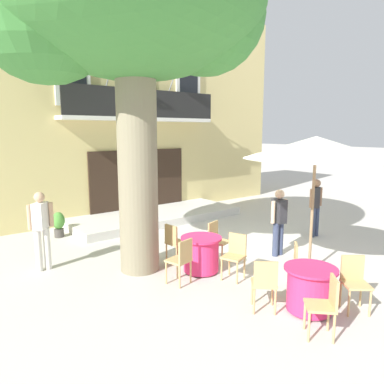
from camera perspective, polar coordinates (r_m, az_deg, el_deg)
The scene contains 19 objects.
ground_plane at distance 9.48m, azimuth 8.19°, elevation -8.66°, with size 120.00×120.00×0.00m, color beige.
building_facade at distance 14.65m, azimuth -12.62°, elevation 12.48°, with size 13.00×5.09×7.50m.
entrance_step_platform at distance 12.25m, azimuth -5.68°, elevation -3.81°, with size 5.74×2.22×0.25m, color silver.
plane_tree at distance 7.92m, azimuth -9.93°, elevation 27.33°, with size 5.55×4.88×7.18m.
cafe_table_near_tree at distance 6.45m, azimuth 18.04°, elevation -14.28°, with size 0.86×0.86×0.76m.
cafe_chair_near_tree_0 at distance 7.09m, azimuth 16.79°, elevation -10.83°, with size 0.56×0.56×0.91m.
cafe_chair_near_tree_1 at distance 6.19m, azimuth 11.33°, elevation -13.64°, with size 0.57×0.57×0.91m.
cafe_chair_near_tree_2 at distance 5.74m, azimuth 20.26°, elevation -15.99°, with size 0.57×0.57×0.91m.
cafe_chair_near_tree_3 at distance 6.72m, azimuth 24.16°, elevation -12.42°, with size 0.56×0.56×0.91m.
cafe_table_middle at distance 7.75m, azimuth 1.45°, elevation -9.71°, with size 0.86×0.86×0.76m.
cafe_chair_middle_0 at distance 7.10m, azimuth -1.68°, elevation -10.37°, with size 0.49×0.49×0.91m.
cafe_chair_middle_1 at distance 7.43m, azimuth 6.78°, elevation -9.52°, with size 0.51×0.51×0.91m.
cafe_chair_middle_2 at distance 8.35m, azimuth 3.93°, elevation -7.31°, with size 0.50×0.50×0.91m.
cafe_chair_middle_3 at distance 8.17m, azimuth -2.76°, elevation -7.69°, with size 0.44×0.44×0.91m.
cafe_umbrella at distance 7.73m, azimuth 18.89°, elevation 6.55°, with size 2.90×2.90×2.85m.
ground_planter_left at distance 10.86m, azimuth -20.24°, elevation -4.65°, with size 0.35×0.35×0.71m.
pedestrian_near_entrance at distance 10.72m, azimuth 18.85°, elevation -1.86°, with size 0.53×0.37×1.63m.
pedestrian_mid_plaza at distance 8.84m, azimuth 13.48°, elevation -4.11°, with size 0.53×0.38×1.60m.
pedestrian_by_tree at distance 8.31m, azimuth -22.61°, elevation -5.01°, with size 0.53×0.40×1.70m.
Camera 1 is at (-6.56, -6.17, 2.95)m, focal length 33.92 mm.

